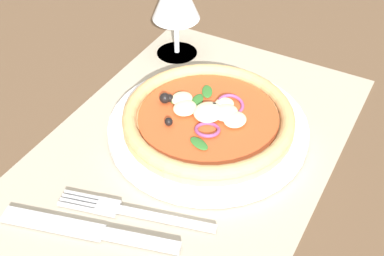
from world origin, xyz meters
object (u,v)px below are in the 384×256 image
(fork, at_px, (128,211))
(plate, at_px, (208,128))
(pizza, at_px, (208,117))
(knife, at_px, (87,230))

(fork, bearing_deg, plate, -110.31)
(plate, bearing_deg, fork, 173.97)
(pizza, xyz_separation_m, knife, (-0.20, 0.04, -0.02))
(fork, relative_size, knife, 0.90)
(pizza, bearing_deg, plate, -142.72)
(pizza, xyz_separation_m, fork, (-0.16, 0.02, -0.02))
(pizza, distance_m, fork, 0.16)
(plate, height_order, pizza, pizza)
(knife, bearing_deg, pizza, -116.10)
(knife, bearing_deg, plate, -116.17)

